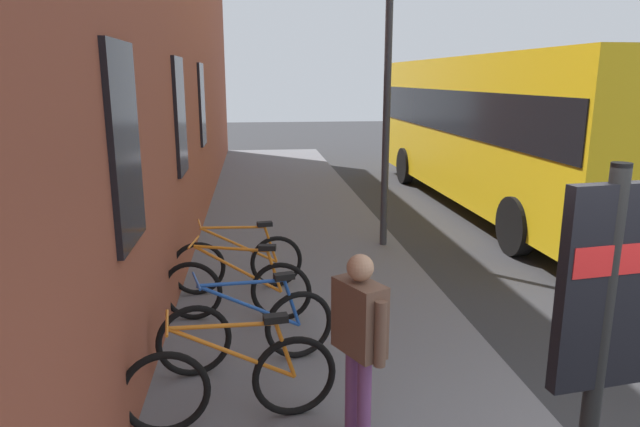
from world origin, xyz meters
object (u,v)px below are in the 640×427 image
Objects in this scene: bicycle_leaning_wall at (249,330)px; bicycle_mid_rack at (239,263)px; bicycle_end_of_row at (233,381)px; city_bus at (502,124)px; transit_info_sign at (603,316)px; street_lamp at (388,66)px; bicycle_far_end at (237,289)px; pedestrian_near_bus at (359,330)px.

bicycle_leaning_wall is 0.99× the size of bicycle_mid_rack.
bicycle_end_of_row is 9.81m from city_bus.
street_lamp is (6.64, -0.39, 1.38)m from transit_info_sign.
bicycle_leaning_wall is at bearing 35.35° from transit_info_sign.
bicycle_far_end is (1.12, 0.15, 0.00)m from bicycle_leaning_wall.
transit_info_sign is (-4.73, -2.03, 1.21)m from bicycle_mid_rack.
bicycle_end_of_row is 0.73× the size of transit_info_sign.
city_bus is (4.82, -5.72, 1.41)m from bicycle_mid_rack.
bicycle_far_end is at bearing -179.61° from bicycle_mid_rack.
city_bus reaches higher than bicycle_leaning_wall.
pedestrian_near_bus reaches higher than bicycle_end_of_row.
transit_info_sign is at bearing -143.34° from pedestrian_near_bus.
transit_info_sign is 10.24m from city_bus.
bicycle_leaning_wall is at bearing -7.68° from bicycle_end_of_row.
pedestrian_near_bus is at bearing -107.62° from bicycle_end_of_row.
bicycle_mid_rack is (0.97, 0.01, 0.00)m from bicycle_far_end.
bicycle_leaning_wall is 8.98m from city_bus.
pedestrian_near_bus is (-8.18, 4.71, -0.86)m from city_bus.
city_bus is (6.91, -5.57, 1.41)m from bicycle_leaning_wall.
bicycle_mid_rack is 0.17× the size of city_bus.
city_bus is at bearing -35.90° from bicycle_end_of_row.
bicycle_leaning_wall is 2.10m from bicycle_mid_rack.
bicycle_far_end is 0.97m from bicycle_mid_rack.
bicycle_end_of_row is at bearing -179.57° from bicycle_mid_rack.
bicycle_far_end is at bearing 22.64° from pedestrian_near_bus.
city_bus is (5.78, -5.71, 1.41)m from bicycle_far_end.
bicycle_far_end and bicycle_mid_rack have the same top height.
bicycle_leaning_wall is 0.16× the size of city_bus.
bicycle_far_end is 1.00× the size of bicycle_mid_rack.
bicycle_end_of_row is at bearing 154.22° from street_lamp.
pedestrian_near_bus is at bearing 150.05° from city_bus.
city_bus reaches higher than bicycle_mid_rack.
bicycle_end_of_row is 0.35× the size of street_lamp.
transit_info_sign is at bearing 158.86° from city_bus.
bicycle_end_of_row is 3.05m from bicycle_mid_rack.
street_lamp reaches higher than pedestrian_near_bus.
bicycle_end_of_row is 2.08m from bicycle_far_end.
street_lamp is (4.00, -2.27, 2.59)m from bicycle_leaning_wall.
city_bus is at bearing -21.14° from transit_info_sign.
pedestrian_near_bus is (-0.31, -0.98, 0.55)m from bicycle_end_of_row.
bicycle_leaning_wall is at bearing 141.14° from city_bus.
street_lamp reaches higher than bicycle_far_end.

